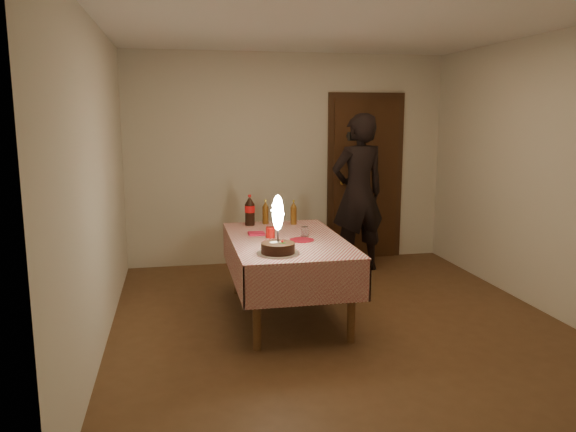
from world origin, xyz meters
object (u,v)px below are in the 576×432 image
Objects in this scene: amber_bottle_right at (294,213)px; red_plate at (302,240)px; clear_cup at (305,232)px; amber_bottle_left at (265,213)px; red_cup at (270,232)px; dining_table at (287,249)px; photographer at (358,193)px; cola_bottle at (250,211)px; birthday_cake at (278,239)px.

red_plate is at bearing -96.21° from amber_bottle_right.
amber_bottle_left reaches higher than clear_cup.
red_cup is 0.39× the size of amber_bottle_right.
photographer reaches higher than dining_table.
amber_bottle_right is (0.08, 0.75, 0.11)m from red_plate.
amber_bottle_left is 1.00× the size of amber_bottle_right.
birthday_cake is at bearing -86.89° from cola_bottle.
amber_bottle_left is (0.17, 0.05, -0.03)m from cola_bottle.
red_plate is at bearing 55.64° from birthday_cake.
cola_bottle is (-0.37, 0.79, 0.15)m from red_plate.
clear_cup reaches higher than dining_table.
birthday_cake reaches higher than red_plate.
clear_cup is (0.36, 0.60, -0.07)m from birthday_cake.
red_plate reaches higher than dining_table.
amber_bottle_left is 0.14× the size of photographer.
birthday_cake is 0.61m from red_cup.
clear_cup is (0.32, -0.00, -0.01)m from red_cup.
birthday_cake reaches higher than dining_table.
cola_bottle reaches higher than red_plate.
dining_table is at bearing -83.73° from amber_bottle_left.
clear_cup is at bearing 68.61° from red_plate.
cola_bottle reaches higher than amber_bottle_left.
clear_cup is 1.61m from photographer.
red_cup is (-0.14, 0.06, 0.15)m from dining_table.
red_cup is at bearing 86.19° from birthday_cake.
dining_table is 0.62m from birthday_cake.
birthday_cake is 1.25m from amber_bottle_right.
birthday_cake is 5.38× the size of clear_cup.
red_cup is 0.68m from amber_bottle_right.
cola_bottle reaches higher than amber_bottle_right.
amber_bottle_left is (-0.26, 0.68, 0.07)m from clear_cup.
cola_bottle is at bearing 124.45° from clear_cup.
amber_bottle_right is at bearing 59.56° from red_cup.
clear_cup is 0.59m from amber_bottle_right.
clear_cup is 0.77m from cola_bottle.
cola_bottle is (-0.25, 0.69, 0.25)m from dining_table.
red_cup is 1.82m from photographer.
clear_cup is at bearing -55.55° from cola_bottle.
cola_bottle is (-0.43, 0.63, 0.11)m from clear_cup.
red_plate is 0.69× the size of cola_bottle.
birthday_cake is 0.54m from red_plate.
birthday_cake reaches higher than amber_bottle_left.
dining_table is 7.82× the size of red_plate.
clear_cup is at bearing 17.47° from dining_table.
dining_table is 5.42× the size of cola_bottle.
birthday_cake is (-0.18, -0.55, 0.22)m from dining_table.
cola_bottle reaches higher than clear_cup.
amber_bottle_right is (0.20, 0.64, 0.22)m from dining_table.
cola_bottle is at bearing -154.35° from photographer.
birthday_cake reaches higher than red_cup.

